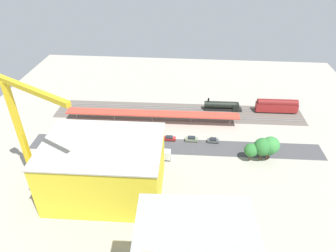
# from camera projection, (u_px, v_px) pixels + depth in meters

# --- Properties ---
(ground_plane) EXTENTS (162.70, 162.70, 0.00)m
(ground_plane) POSITION_uv_depth(u_px,v_px,m) (175.00, 140.00, 109.46)
(ground_plane) COLOR #9E998C
(ground_plane) RESTS_ON ground
(rail_bed) EXTENTS (101.93, 16.57, 0.01)m
(rail_bed) POSITION_uv_depth(u_px,v_px,m) (178.00, 112.00, 125.83)
(rail_bed) COLOR #5B544C
(rail_bed) RESTS_ON ground
(street_asphalt) EXTENTS (101.83, 10.82, 0.01)m
(street_asphalt) POSITION_uv_depth(u_px,v_px,m) (175.00, 147.00, 106.04)
(street_asphalt) COLOR #424244
(street_asphalt) RESTS_ON ground
(track_rails) EXTENTS (101.67, 10.13, 0.12)m
(track_rails) POSITION_uv_depth(u_px,v_px,m) (178.00, 112.00, 125.73)
(track_rails) COLOR #9E9EA8
(track_rails) RESTS_ON ground
(platform_canopy_near) EXTENTS (66.99, 5.71, 4.44)m
(platform_canopy_near) POSITION_uv_depth(u_px,v_px,m) (152.00, 113.00, 116.79)
(platform_canopy_near) COLOR #C63D2D
(platform_canopy_near) RESTS_ON ground
(locomotive) EXTENTS (15.59, 3.27, 5.31)m
(locomotive) POSITION_uv_depth(u_px,v_px,m) (223.00, 106.00, 126.34)
(locomotive) COLOR black
(locomotive) RESTS_ON ground
(passenger_coach) EXTENTS (16.84, 3.39, 5.94)m
(passenger_coach) POSITION_uv_depth(u_px,v_px,m) (277.00, 106.00, 124.16)
(passenger_coach) COLOR black
(passenger_coach) RESTS_ON ground
(parked_car_0) EXTENTS (4.05, 1.80, 1.68)m
(parked_car_0) POSITION_uv_depth(u_px,v_px,m) (213.00, 141.00, 107.74)
(parked_car_0) COLOR black
(parked_car_0) RESTS_ON ground
(parked_car_1) EXTENTS (4.58, 1.88, 1.69)m
(parked_car_1) POSITION_uv_depth(u_px,v_px,m) (192.00, 139.00, 108.43)
(parked_car_1) COLOR black
(parked_car_1) RESTS_ON ground
(parked_car_2) EXTENTS (4.65, 1.89, 1.62)m
(parked_car_2) POSITION_uv_depth(u_px,v_px,m) (169.00, 138.00, 108.85)
(parked_car_2) COLOR black
(parked_car_2) RESTS_ON ground
(parked_car_3) EXTENTS (4.66, 2.08, 1.74)m
(parked_car_3) POSITION_uv_depth(u_px,v_px,m) (146.00, 138.00, 109.12)
(parked_car_3) COLOR black
(parked_car_3) RESTS_ON ground
(construction_building) EXTENTS (31.82, 23.07, 16.28)m
(construction_building) POSITION_uv_depth(u_px,v_px,m) (105.00, 169.00, 84.01)
(construction_building) COLOR yellow
(construction_building) RESTS_ON ground
(construction_roof_slab) EXTENTS (32.43, 23.68, 0.40)m
(construction_roof_slab) POSITION_uv_depth(u_px,v_px,m) (101.00, 145.00, 79.44)
(construction_roof_slab) COLOR #B7B2A8
(construction_roof_slab) RESTS_ON construction_building
(tower_crane) EXTENTS (25.51, 14.97, 35.74)m
(tower_crane) POSITION_uv_depth(u_px,v_px,m) (24.00, 129.00, 76.64)
(tower_crane) COLOR gray
(tower_crane) RESTS_ON ground
(box_truck_0) EXTENTS (8.89, 2.86, 3.44)m
(box_truck_0) POSITION_uv_depth(u_px,v_px,m) (158.00, 154.00, 99.60)
(box_truck_0) COLOR black
(box_truck_0) RESTS_ON ground
(box_truck_1) EXTENTS (9.94, 2.98, 3.25)m
(box_truck_1) POSITION_uv_depth(u_px,v_px,m) (149.00, 153.00, 100.34)
(box_truck_1) COLOR black
(box_truck_1) RESTS_ON ground
(street_tree_0) EXTENTS (5.74, 5.74, 8.59)m
(street_tree_0) POSITION_uv_depth(u_px,v_px,m) (271.00, 145.00, 97.14)
(street_tree_0) COLOR brown
(street_tree_0) RESTS_ON ground
(street_tree_1) EXTENTS (5.72, 5.72, 7.82)m
(street_tree_1) POSITION_uv_depth(u_px,v_px,m) (263.00, 147.00, 97.74)
(street_tree_1) COLOR brown
(street_tree_1) RESTS_ON ground
(street_tree_2) EXTENTS (4.25, 4.25, 6.24)m
(street_tree_2) POSITION_uv_depth(u_px,v_px,m) (130.00, 143.00, 100.70)
(street_tree_2) COLOR brown
(street_tree_2) RESTS_ON ground
(street_tree_3) EXTENTS (4.50, 4.50, 6.42)m
(street_tree_3) POSITION_uv_depth(u_px,v_px,m) (251.00, 150.00, 97.55)
(street_tree_3) COLOR brown
(street_tree_3) RESTS_ON ground
(street_tree_4) EXTENTS (5.79, 5.79, 8.22)m
(street_tree_4) POSITION_uv_depth(u_px,v_px,m) (263.00, 147.00, 97.13)
(street_tree_4) COLOR brown
(street_tree_4) RESTS_ON ground
(street_tree_5) EXTENTS (5.26, 5.26, 7.86)m
(street_tree_5) POSITION_uv_depth(u_px,v_px,m) (269.00, 147.00, 97.11)
(street_tree_5) COLOR brown
(street_tree_5) RESTS_ON ground
(traffic_light) EXTENTS (0.50, 0.36, 6.52)m
(traffic_light) POSITION_uv_depth(u_px,v_px,m) (163.00, 145.00, 99.78)
(traffic_light) COLOR #333333
(traffic_light) RESTS_ON ground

